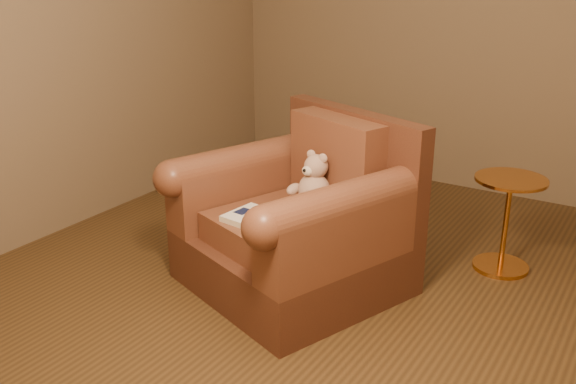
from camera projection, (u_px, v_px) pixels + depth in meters
The scene contains 5 objects.
floor at pixel (347, 293), 3.47m from camera, with size 4.00×4.00×0.00m, color #4B341A.
armchair at pixel (300, 223), 3.46m from camera, with size 1.29×1.26×0.92m.
teddy_bear at pixel (312, 186), 3.44m from camera, with size 0.22×0.26×0.31m.
guidebook at pixel (264, 221), 3.23m from camera, with size 0.43×0.29×0.03m.
side_table at pixel (506, 221), 3.64m from camera, with size 0.40×0.40×0.56m.
Camera 1 is at (1.36, -2.76, 1.72)m, focal length 40.00 mm.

